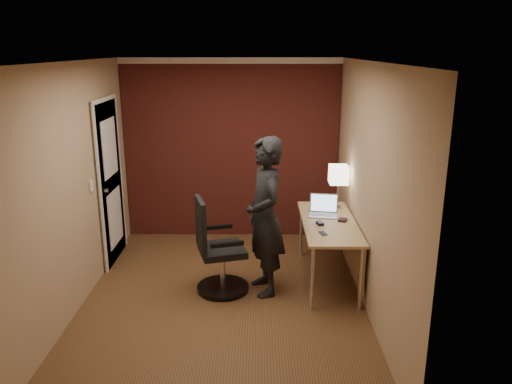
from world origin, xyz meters
TOP-DOWN VIEW (x-y plane):
  - room at (-0.27, 1.54)m, footprint 4.00×4.00m
  - desk at (1.25, 0.46)m, footprint 0.60×1.50m
  - desk_lamp at (1.34, 0.95)m, footprint 0.22×0.22m
  - laptop at (1.14, 0.71)m, footprint 0.37×0.31m
  - mouse at (1.06, 0.35)m, footprint 0.09×0.11m
  - phone at (1.06, 0.07)m, footprint 0.09×0.13m
  - wallet at (1.34, 0.48)m, footprint 0.12×0.13m
  - office_chair at (-0.09, 0.18)m, footprint 0.60×0.66m
  - person at (0.45, 0.20)m, footprint 0.58×0.73m

SIDE VIEW (x-z plane):
  - office_chair at x=-0.09m, z-range -0.06..1.00m
  - desk at x=1.25m, z-range 0.24..0.97m
  - phone at x=1.06m, z-range 0.73..0.74m
  - wallet at x=1.34m, z-range 0.73..0.75m
  - mouse at x=1.06m, z-range 0.73..0.76m
  - laptop at x=1.14m, z-range 0.68..0.91m
  - person at x=0.45m, z-range 0.00..1.75m
  - desk_lamp at x=1.34m, z-range 0.88..1.41m
  - room at x=-0.27m, z-range -0.63..3.37m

